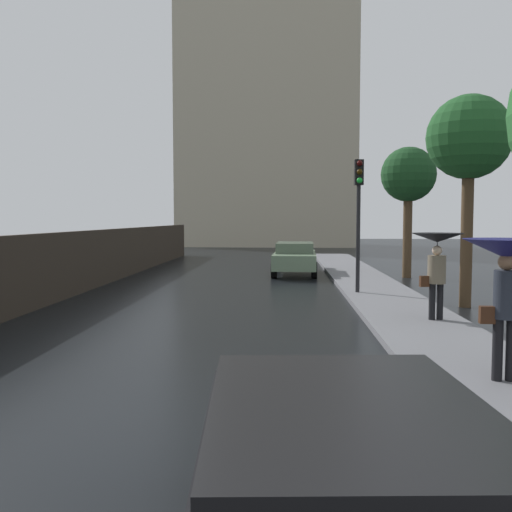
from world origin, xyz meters
The scene contains 8 objects.
ground centered at (0.00, 0.00, 0.00)m, with size 120.00×120.00×0.00m, color black.
car_green_near_kerb centered at (2.63, 17.99, 0.73)m, with size 1.94×4.60×1.35m.
pedestrian_with_umbrella_near centered at (5.51, 6.85, 1.65)m, with size 1.13×1.13×1.90m.
pedestrian_with_umbrella_far centered at (5.19, 2.16, 1.75)m, with size 1.17×1.17×1.95m.
traffic_light centered at (4.40, 11.41, 2.91)m, with size 0.26×0.39×3.97m.
street_tree_mid centered at (7.08, 17.09, 4.01)m, with size 2.16×2.16×5.19m.
street_tree_far centered at (7.01, 9.57, 4.41)m, with size 2.20×2.20×5.59m.
distant_tower centered at (0.73, 43.34, 15.46)m, with size 15.08×7.48×35.69m.
Camera 1 is at (2.17, -5.59, 2.36)m, focal length 39.50 mm.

